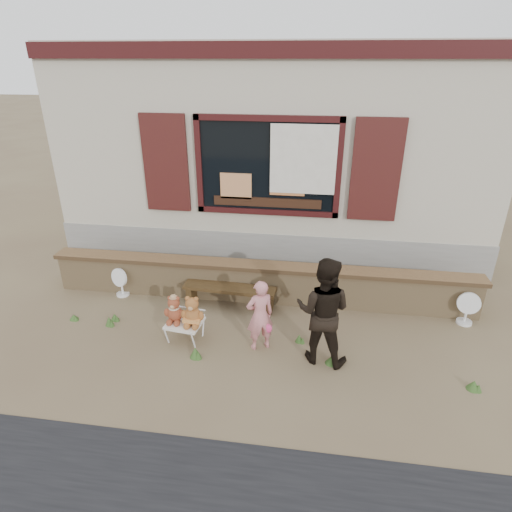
% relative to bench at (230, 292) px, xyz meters
% --- Properties ---
extents(ground, '(80.00, 80.00, 0.00)m').
position_rel_bench_xyz_m(ground, '(0.45, -0.68, -0.28)').
color(ground, brown).
rests_on(ground, ground).
extents(shopfront, '(8.04, 5.13, 4.00)m').
position_rel_bench_xyz_m(shopfront, '(0.45, 3.80, 1.72)').
color(shopfront, '#B9AB95').
rests_on(shopfront, ground).
extents(brick_wall, '(7.10, 0.36, 0.67)m').
position_rel_bench_xyz_m(brick_wall, '(0.45, 0.32, 0.06)').
color(brick_wall, tan).
rests_on(brick_wall, ground).
extents(bench, '(1.52, 0.43, 0.39)m').
position_rel_bench_xyz_m(bench, '(0.00, 0.00, 0.00)').
color(bench, '#352512').
rests_on(bench, ground).
extents(folding_chair, '(0.54, 0.49, 0.30)m').
position_rel_bench_xyz_m(folding_chair, '(-0.46, -0.97, -0.01)').
color(folding_chair, white).
rests_on(folding_chair, ground).
extents(teddy_bear_left, '(0.33, 0.30, 0.41)m').
position_rel_bench_xyz_m(teddy_bear_left, '(-0.60, -0.95, 0.22)').
color(teddy_bear_left, brown).
rests_on(teddy_bear_left, folding_chair).
extents(teddy_bear_right, '(0.37, 0.33, 0.45)m').
position_rel_bench_xyz_m(teddy_bear_right, '(-0.33, -0.98, 0.24)').
color(teddy_bear_right, brown).
rests_on(teddy_bear_right, folding_chair).
extents(child, '(0.46, 0.40, 1.06)m').
position_rel_bench_xyz_m(child, '(0.63, -0.99, 0.25)').
color(child, pink).
rests_on(child, ground).
extents(adult, '(0.84, 0.71, 1.51)m').
position_rel_bench_xyz_m(adult, '(1.48, -1.11, 0.47)').
color(adult, black).
rests_on(adult, ground).
extents(fan_left, '(0.33, 0.22, 0.52)m').
position_rel_bench_xyz_m(fan_left, '(-1.92, 0.12, -0.02)').
color(fan_left, white).
rests_on(fan_left, ground).
extents(fan_right, '(0.35, 0.23, 0.55)m').
position_rel_bench_xyz_m(fan_right, '(3.69, 0.06, -0.01)').
color(fan_right, white).
rests_on(fan_right, ground).
extents(grass_tufts, '(5.88, 0.96, 0.16)m').
position_rel_bench_xyz_m(grass_tufts, '(0.42, -1.09, -0.22)').
color(grass_tufts, '#365823').
rests_on(grass_tufts, ground).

